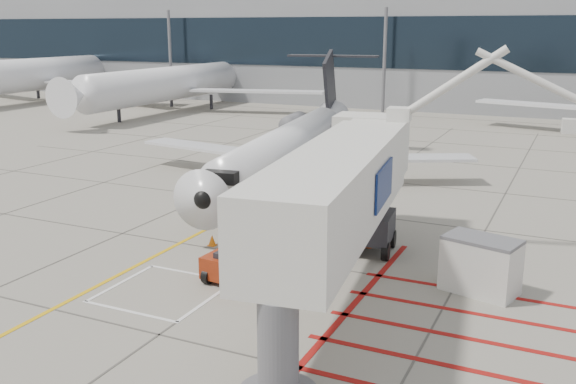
% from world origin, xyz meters
% --- Properties ---
extents(ground_plane, '(260.00, 260.00, 0.00)m').
position_xyz_m(ground_plane, '(0.00, 0.00, 0.00)').
color(ground_plane, gray).
rests_on(ground_plane, ground).
extents(regional_jet, '(27.97, 33.18, 7.86)m').
position_xyz_m(regional_jet, '(-4.62, 14.16, 3.93)').
color(regional_jet, silver).
rests_on(regional_jet, ground_plane).
extents(jet_bridge, '(11.42, 20.07, 7.63)m').
position_xyz_m(jet_bridge, '(4.38, 0.65, 3.81)').
color(jet_bridge, silver).
rests_on(jet_bridge, ground_plane).
extents(pushback_tug, '(2.45, 1.66, 1.36)m').
position_xyz_m(pushback_tug, '(0.05, 0.87, 0.68)').
color(pushback_tug, maroon).
rests_on(pushback_tug, ground_plane).
extents(baggage_cart, '(1.78, 1.28, 1.04)m').
position_xyz_m(baggage_cart, '(1.50, 6.87, 0.52)').
color(baggage_cart, '#4F4F53').
rests_on(baggage_cart, ground_plane).
extents(ground_power_unit, '(3.01, 2.22, 2.14)m').
position_xyz_m(ground_power_unit, '(8.92, 4.07, 1.07)').
color(ground_power_unit, silver).
rests_on(ground_power_unit, ground_plane).
extents(cone_nose, '(0.37, 0.37, 0.51)m').
position_xyz_m(cone_nose, '(-3.09, 4.34, 0.26)').
color(cone_nose, orange).
rests_on(cone_nose, ground_plane).
extents(cone_side, '(0.31, 0.31, 0.43)m').
position_xyz_m(cone_side, '(3.55, 7.16, 0.21)').
color(cone_side, '#E0430B').
rests_on(cone_side, ground_plane).
extents(terminal_glass_band, '(180.00, 0.10, 6.00)m').
position_xyz_m(terminal_glass_band, '(10.00, 55.95, 8.00)').
color(terminal_glass_band, black).
rests_on(terminal_glass_band, ground_plane).
extents(bg_aircraft_a, '(38.55, 42.84, 12.85)m').
position_xyz_m(bg_aircraft_a, '(-55.46, 46.00, 6.43)').
color(bg_aircraft_a, silver).
rests_on(bg_aircraft_a, ground_plane).
extents(bg_aircraft_b, '(35.35, 39.27, 11.78)m').
position_xyz_m(bg_aircraft_b, '(-32.92, 46.00, 5.89)').
color(bg_aircraft_b, silver).
rests_on(bg_aircraft_b, ground_plane).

